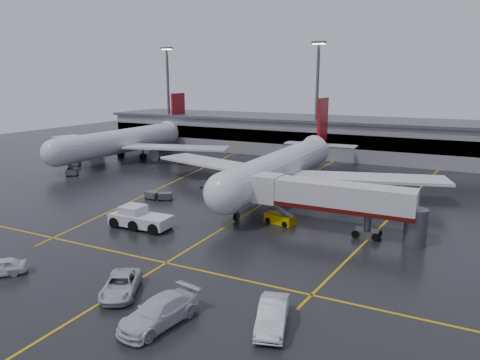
% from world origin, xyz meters
% --- Properties ---
extents(ground, '(220.00, 220.00, 0.00)m').
position_xyz_m(ground, '(0.00, 0.00, 0.00)').
color(ground, black).
rests_on(ground, ground).
extents(apron_line_centre, '(0.25, 90.00, 0.02)m').
position_xyz_m(apron_line_centre, '(0.00, 0.00, 0.01)').
color(apron_line_centre, gold).
rests_on(apron_line_centre, ground).
extents(apron_line_stop, '(60.00, 0.25, 0.02)m').
position_xyz_m(apron_line_stop, '(0.00, -22.00, 0.01)').
color(apron_line_stop, gold).
rests_on(apron_line_stop, ground).
extents(apron_line_left, '(9.99, 69.35, 0.02)m').
position_xyz_m(apron_line_left, '(-20.00, 10.00, 0.01)').
color(apron_line_left, gold).
rests_on(apron_line_left, ground).
extents(apron_line_right, '(7.57, 69.64, 0.02)m').
position_xyz_m(apron_line_right, '(18.00, 10.00, 0.01)').
color(apron_line_right, gold).
rests_on(apron_line_right, ground).
extents(terminal, '(122.00, 19.00, 8.60)m').
position_xyz_m(terminal, '(0.00, 47.93, 4.32)').
color(terminal, gray).
rests_on(terminal, ground).
extents(light_mast_left, '(3.00, 1.20, 25.45)m').
position_xyz_m(light_mast_left, '(-45.00, 42.00, 14.47)').
color(light_mast_left, '#595B60').
rests_on(light_mast_left, ground).
extents(light_mast_mid, '(3.00, 1.20, 25.45)m').
position_xyz_m(light_mast_mid, '(-5.00, 42.00, 14.47)').
color(light_mast_mid, '#595B60').
rests_on(light_mast_mid, ground).
extents(main_airliner, '(48.80, 45.60, 14.10)m').
position_xyz_m(main_airliner, '(0.00, 9.70, 4.21)').
color(main_airliner, silver).
rests_on(main_airliner, ground).
extents(second_airliner, '(48.80, 45.60, 14.10)m').
position_xyz_m(second_airliner, '(-42.00, 21.70, 4.21)').
color(second_airliner, silver).
rests_on(second_airliner, ground).
extents(jet_bridge, '(19.90, 3.40, 6.05)m').
position_xyz_m(jet_bridge, '(11.87, -6.00, 3.93)').
color(jet_bridge, silver).
rests_on(jet_bridge, ground).
extents(pushback_tractor, '(7.66, 3.45, 2.71)m').
position_xyz_m(pushback_tractor, '(-9.17, -14.68, 1.08)').
color(pushback_tractor, silver).
rests_on(pushback_tractor, ground).
extents(belt_loader, '(4.06, 2.53, 2.40)m').
position_xyz_m(belt_loader, '(5.36, -5.67, 0.59)').
color(belt_loader, '#CCA200').
rests_on(belt_loader, ground).
extents(service_van_a, '(5.04, 6.29, 1.59)m').
position_xyz_m(service_van_a, '(0.41, -28.84, 0.80)').
color(service_van_a, silver).
rests_on(service_van_a, ground).
extents(service_van_b, '(3.81, 7.08, 1.95)m').
position_xyz_m(service_van_b, '(6.08, -31.23, 0.97)').
color(service_van_b, silver).
rests_on(service_van_b, ground).
extents(service_van_c, '(3.47, 5.99, 1.87)m').
position_xyz_m(service_van_c, '(13.58, -27.89, 0.93)').
color(service_van_c, silver).
rests_on(service_van_c, ground).
extents(baggage_cart_a, '(2.38, 2.13, 1.12)m').
position_xyz_m(baggage_cart_a, '(-13.78, -3.12, 0.63)').
color(baggage_cart_a, '#595B60').
rests_on(baggage_cart_a, ground).
extents(baggage_cart_b, '(2.11, 1.47, 1.12)m').
position_xyz_m(baggage_cart_b, '(-15.86, -3.54, 0.63)').
color(baggage_cart_b, '#595B60').
rests_on(baggage_cart_b, ground).
extents(baggage_cart_c, '(2.09, 1.44, 1.12)m').
position_xyz_m(baggage_cart_c, '(-12.23, 6.13, 0.63)').
color(baggage_cart_c, '#595B60').
rests_on(baggage_cart_c, ground).
extents(baggage_cart_d, '(2.33, 1.91, 1.12)m').
position_xyz_m(baggage_cart_d, '(-46.16, 10.28, 0.63)').
color(baggage_cart_d, '#595B60').
rests_on(baggage_cart_d, ground).
extents(baggage_cart_e, '(2.37, 2.08, 1.12)m').
position_xyz_m(baggage_cart_e, '(-39.18, 2.94, 0.63)').
color(baggage_cart_e, '#595B60').
rests_on(baggage_cart_e, ground).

